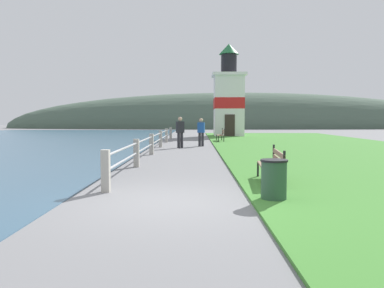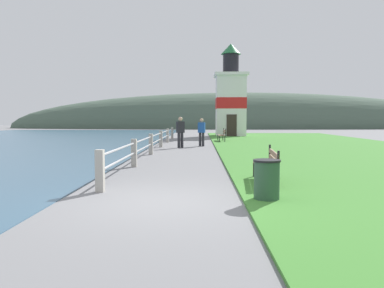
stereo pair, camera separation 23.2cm
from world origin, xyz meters
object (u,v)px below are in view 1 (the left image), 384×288
at_px(person_strolling, 180,131).
at_px(lighthouse, 229,99).
at_px(trash_bin, 274,180).
at_px(park_bench_midway, 221,134).
at_px(person_by_railing, 201,131).
at_px(park_bench_near, 272,163).

bearing_deg(person_strolling, lighthouse, -42.79).
bearing_deg(lighthouse, trash_bin, -93.11).
bearing_deg(park_bench_midway, person_by_railing, 69.27).
bearing_deg(person_by_railing, trash_bin, -160.40).
relative_size(lighthouse, person_by_railing, 5.13).
bearing_deg(park_bench_near, park_bench_midway, -84.71).
bearing_deg(lighthouse, park_bench_midway, -98.31).
bearing_deg(person_by_railing, person_strolling, 149.77).
bearing_deg(person_by_railing, park_bench_near, -158.19).
height_order(person_strolling, person_by_railing, person_strolling).
xyz_separation_m(lighthouse, person_strolling, (-3.91, -13.84, -2.53)).
distance_m(lighthouse, person_strolling, 14.60).
bearing_deg(park_bench_midway, person_strolling, 62.35).
bearing_deg(trash_bin, person_strolling, 100.13).
bearing_deg(trash_bin, person_by_railing, 94.77).
bearing_deg(trash_bin, park_bench_near, 79.37).
distance_m(person_strolling, trash_bin, 13.78).
distance_m(park_bench_near, trash_bin, 1.89).
bearing_deg(person_by_railing, park_bench_midway, -4.57).
relative_size(park_bench_midway, lighthouse, 0.19).
bearing_deg(trash_bin, park_bench_midway, 89.22).
bearing_deg(park_bench_near, person_by_railing, -78.02).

